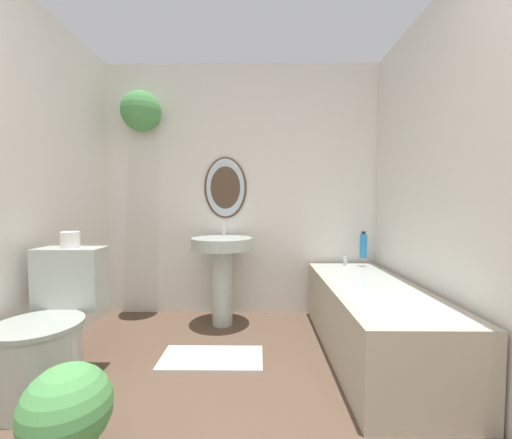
{
  "coord_description": "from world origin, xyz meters",
  "views": [
    {
      "loc": [
        0.17,
        -0.33,
        1.07
      ],
      "look_at": [
        0.14,
        1.68,
        0.97
      ],
      "focal_mm": 22.0,
      "sensor_mm": 36.0,
      "label": 1
    }
  ],
  "objects_px": {
    "toilet": "(49,336)",
    "toilet_paper_roll": "(70,240)",
    "bathtub": "(372,318)",
    "shampoo_bottle": "(363,246)",
    "potted_plant": "(67,415)",
    "pedestal_sink": "(222,262)"
  },
  "relations": [
    {
      "from": "toilet",
      "to": "toilet_paper_roll",
      "type": "height_order",
      "value": "toilet_paper_roll"
    },
    {
      "from": "toilet_paper_roll",
      "to": "toilet",
      "type": "bearing_deg",
      "value": -90.0
    },
    {
      "from": "bathtub",
      "to": "shampoo_bottle",
      "type": "xyz_separation_m",
      "value": [
        0.15,
        0.65,
        0.43
      ]
    },
    {
      "from": "potted_plant",
      "to": "toilet_paper_roll",
      "type": "distance_m",
      "value": 1.05
    },
    {
      "from": "shampoo_bottle",
      "to": "toilet",
      "type": "bearing_deg",
      "value": -152.08
    },
    {
      "from": "toilet",
      "to": "toilet_paper_roll",
      "type": "bearing_deg",
      "value": 90.0
    },
    {
      "from": "pedestal_sink",
      "to": "bathtub",
      "type": "distance_m",
      "value": 1.28
    },
    {
      "from": "bathtub",
      "to": "shampoo_bottle",
      "type": "relative_size",
      "value": 6.64
    },
    {
      "from": "shampoo_bottle",
      "to": "toilet_paper_roll",
      "type": "height_order",
      "value": "toilet_paper_roll"
    },
    {
      "from": "bathtub",
      "to": "potted_plant",
      "type": "bearing_deg",
      "value": -147.01
    },
    {
      "from": "pedestal_sink",
      "to": "potted_plant",
      "type": "xyz_separation_m",
      "value": [
        -0.43,
        -1.55,
        -0.31
      ]
    },
    {
      "from": "toilet_paper_roll",
      "to": "bathtub",
      "type": "bearing_deg",
      "value": 7.31
    },
    {
      "from": "toilet",
      "to": "shampoo_bottle",
      "type": "bearing_deg",
      "value": 27.92
    },
    {
      "from": "toilet",
      "to": "toilet_paper_roll",
      "type": "relative_size",
      "value": 7.23
    },
    {
      "from": "toilet_paper_roll",
      "to": "potted_plant",
      "type": "bearing_deg",
      "value": -60.43
    },
    {
      "from": "toilet",
      "to": "potted_plant",
      "type": "height_order",
      "value": "toilet"
    },
    {
      "from": "shampoo_bottle",
      "to": "potted_plant",
      "type": "distance_m",
      "value": 2.42
    },
    {
      "from": "pedestal_sink",
      "to": "bathtub",
      "type": "height_order",
      "value": "pedestal_sink"
    },
    {
      "from": "pedestal_sink",
      "to": "bathtub",
      "type": "relative_size",
      "value": 0.55
    },
    {
      "from": "pedestal_sink",
      "to": "bathtub",
      "type": "xyz_separation_m",
      "value": [
        1.12,
        -0.54,
        -0.29
      ]
    },
    {
      "from": "pedestal_sink",
      "to": "shampoo_bottle",
      "type": "xyz_separation_m",
      "value": [
        1.27,
        0.11,
        0.13
      ]
    },
    {
      "from": "bathtub",
      "to": "shampoo_bottle",
      "type": "bearing_deg",
      "value": 77.08
    }
  ]
}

